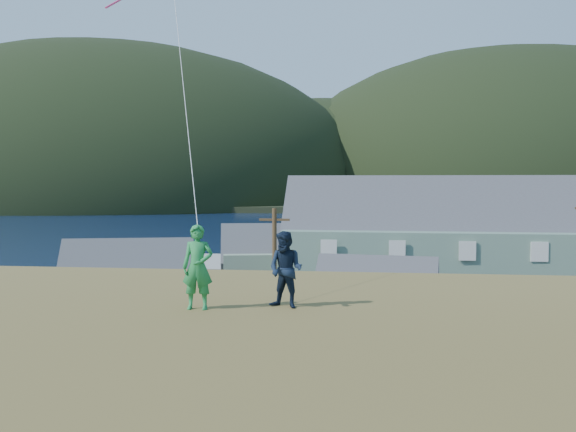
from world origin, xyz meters
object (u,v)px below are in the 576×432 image
at_px(shed_white, 376,300).
at_px(kite_flyer_green, 198,267).
at_px(shed_palegreen_near, 128,282).
at_px(shed_palegreen_far, 279,258).
at_px(kite_flyer_navy, 286,270).
at_px(wharf, 276,265).
at_px(lodge, 509,246).

xyz_separation_m(shed_white, kite_flyer_green, (-4.06, -27.89, 5.71)).
height_order(shed_palegreen_near, shed_white, shed_palegreen_near).
xyz_separation_m(shed_palegreen_far, kite_flyer_green, (4.77, -46.33, 5.32)).
xyz_separation_m(shed_palegreen_near, kite_flyer_navy, (15.56, -31.06, 5.41)).
xyz_separation_m(shed_white, kite_flyer_navy, (-2.26, -27.49, 5.63)).
relative_size(wharf, shed_palegreen_near, 2.44).
xyz_separation_m(shed_white, shed_palegreen_far, (-8.82, 18.44, 0.39)).
bearing_deg(lodge, kite_flyer_navy, -107.00).
height_order(shed_palegreen_far, kite_flyer_green, kite_flyer_green).
bearing_deg(shed_palegreen_near, kite_flyer_green, -80.89).
height_order(wharf, lodge, lodge).
distance_m(lodge, kite_flyer_navy, 41.15).
relative_size(lodge, shed_palegreen_near, 3.38).
distance_m(shed_white, kite_flyer_navy, 28.16).
bearing_deg(shed_palegreen_far, kite_flyer_navy, -93.92).
bearing_deg(kite_flyer_green, shed_white, 79.22).
distance_m(wharf, lodge, 29.11).
bearing_deg(kite_flyer_green, kite_flyer_navy, 10.02).
height_order(shed_palegreen_near, shed_palegreen_far, shed_palegreen_far).
relative_size(wharf, kite_flyer_navy, 16.06).
xyz_separation_m(wharf, kite_flyer_navy, (8.61, -58.11, 7.56)).
distance_m(wharf, shed_palegreen_far, 12.57).
bearing_deg(shed_palegreen_far, lodge, -31.80).
relative_size(shed_white, shed_palegreen_far, 0.71).
bearing_deg(kite_flyer_green, wharf, 94.13).
distance_m(wharf, shed_palegreen_near, 28.01).
bearing_deg(lodge, shed_palegreen_far, 161.54).
xyz_separation_m(wharf, shed_white, (10.87, -30.62, 1.93)).
bearing_deg(wharf, shed_palegreen_far, -80.46).
bearing_deg(shed_palegreen_far, wharf, 87.48).
distance_m(shed_white, kite_flyer_green, 28.76).
bearing_deg(kite_flyer_green, shed_palegreen_near, 111.12).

